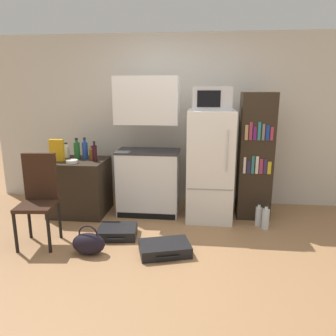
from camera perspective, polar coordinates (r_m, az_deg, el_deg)
name	(u,v)px	position (r m, az deg, el deg)	size (l,w,h in m)	color
ground_plane	(168,262)	(3.54, -0.05, -16.09)	(24.00, 24.00, 0.00)	#A3754C
wall_back	(195,121)	(5.08, 4.76, 8.18)	(6.40, 0.10, 2.55)	beige
side_table	(80,187)	(4.86, -15.13, -3.15)	(0.77, 0.68, 0.78)	#2D2319
kitchen_hutch	(148,153)	(4.57, -3.49, 2.57)	(0.87, 0.49, 1.92)	white
refrigerator	(210,166)	(4.46, 7.33, 0.41)	(0.61, 0.65, 1.48)	white
microwave	(212,98)	(4.34, 7.69, 11.93)	(0.49, 0.38, 0.30)	#B7B7BC
bookshelf	(255,156)	(4.61, 14.95, 1.95)	(0.44, 0.39, 1.71)	#2D2319
bottle_wine_dark	(95,153)	(4.59, -12.65, 2.58)	(0.07, 0.07, 0.28)	black
bottle_green_tall	(77,150)	(4.82, -15.57, 3.01)	(0.08, 0.08, 0.30)	#1E6028
bottle_milk_white	(66,151)	(4.97, -17.27, 2.80)	(0.08, 0.08, 0.22)	white
bottle_blue_soda	(85,150)	(4.79, -14.25, 3.07)	(0.08, 0.08, 0.31)	#1E47A3
bottle_amber_beer	(92,154)	(4.72, -13.03, 2.40)	(0.09, 0.09, 0.20)	brown
bowl	(72,162)	(4.58, -16.38, 1.09)	(0.16, 0.16, 0.04)	silver
cereal_box	(57,150)	(4.75, -18.80, 2.94)	(0.19, 0.07, 0.30)	gold
chair	(39,192)	(4.03, -21.57, -3.94)	(0.44, 0.44, 1.04)	black
suitcase_large_flat	(118,232)	(4.11, -8.77, -10.91)	(0.50, 0.44, 0.12)	black
suitcase_small_flat	(165,248)	(3.68, -0.57, -13.83)	(0.62, 0.50, 0.12)	black
handbag	(89,243)	(3.74, -13.65, -12.64)	(0.36, 0.20, 0.33)	black
water_bottle_front	(266,218)	(4.41, 16.63, -8.41)	(0.09, 0.09, 0.34)	silver
water_bottle_middle	(259,216)	(4.49, 15.49, -8.03)	(0.08, 0.08, 0.32)	silver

